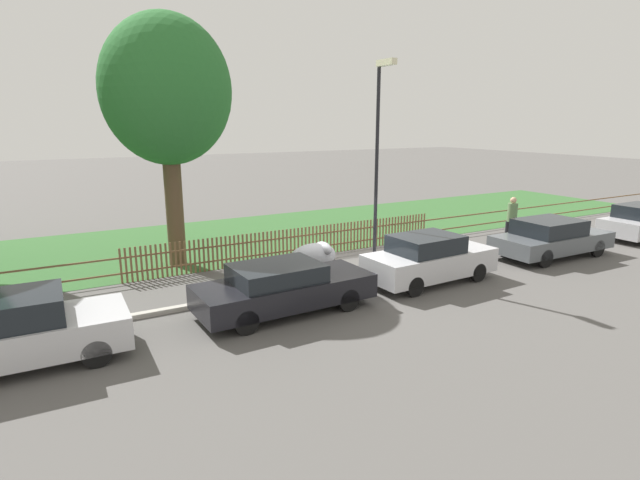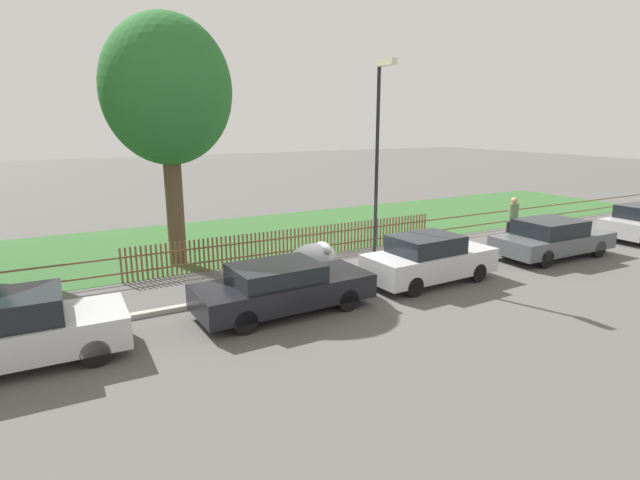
{
  "view_description": "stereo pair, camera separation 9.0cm",
  "coord_description": "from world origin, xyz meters",
  "px_view_note": "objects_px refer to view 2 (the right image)",
  "views": [
    {
      "loc": [
        -7.63,
        -12.09,
        4.7
      ],
      "look_at": [
        -0.19,
        1.09,
        1.1
      ],
      "focal_mm": 28.0,
      "sensor_mm": 36.0,
      "label": 1
    },
    {
      "loc": [
        -7.55,
        -12.13,
        4.7
      ],
      "look_at": [
        -0.19,
        1.09,
        1.1
      ],
      "focal_mm": 28.0,
      "sensor_mm": 36.0,
      "label": 2
    }
  ],
  "objects_px": {
    "parked_car_navy_estate": "(282,287)",
    "tree_behind_motorcycle": "(167,92)",
    "pedestrian_near_fence": "(513,218)",
    "covered_motorcycle": "(314,257)",
    "parked_car_black_saloon": "(23,329)",
    "street_lamp": "(379,146)",
    "parked_car_red_compact": "(429,259)",
    "parked_car_white_van": "(552,238)"
  },
  "relations": [
    {
      "from": "parked_car_navy_estate",
      "to": "tree_behind_motorcycle",
      "type": "xyz_separation_m",
      "value": [
        -1.24,
        5.69,
        4.94
      ]
    },
    {
      "from": "parked_car_navy_estate",
      "to": "pedestrian_near_fence",
      "type": "relative_size",
      "value": 2.45
    },
    {
      "from": "covered_motorcycle",
      "to": "pedestrian_near_fence",
      "type": "distance_m",
      "value": 8.83
    },
    {
      "from": "parked_car_black_saloon",
      "to": "street_lamp",
      "type": "bearing_deg",
      "value": 11.48
    },
    {
      "from": "parked_car_red_compact",
      "to": "covered_motorcycle",
      "type": "xyz_separation_m",
      "value": [
        -2.77,
        2.1,
        -0.08
      ]
    },
    {
      "from": "tree_behind_motorcycle",
      "to": "parked_car_black_saloon",
      "type": "bearing_deg",
      "value": -127.56
    },
    {
      "from": "parked_car_white_van",
      "to": "pedestrian_near_fence",
      "type": "xyz_separation_m",
      "value": [
        0.32,
        2.0,
        0.36
      ]
    },
    {
      "from": "parked_car_white_van",
      "to": "covered_motorcycle",
      "type": "bearing_deg",
      "value": 167.69
    },
    {
      "from": "parked_car_black_saloon",
      "to": "street_lamp",
      "type": "relative_size",
      "value": 0.59
    },
    {
      "from": "parked_car_white_van",
      "to": "parked_car_black_saloon",
      "type": "bearing_deg",
      "value": -178.48
    },
    {
      "from": "parked_car_white_van",
      "to": "pedestrian_near_fence",
      "type": "height_order",
      "value": "pedestrian_near_fence"
    },
    {
      "from": "tree_behind_motorcycle",
      "to": "pedestrian_near_fence",
      "type": "height_order",
      "value": "tree_behind_motorcycle"
    },
    {
      "from": "covered_motorcycle",
      "to": "street_lamp",
      "type": "height_order",
      "value": "street_lamp"
    },
    {
      "from": "parked_car_black_saloon",
      "to": "covered_motorcycle",
      "type": "xyz_separation_m",
      "value": [
        7.68,
        2.17,
        -0.07
      ]
    },
    {
      "from": "pedestrian_near_fence",
      "to": "street_lamp",
      "type": "relative_size",
      "value": 0.29
    },
    {
      "from": "covered_motorcycle",
      "to": "tree_behind_motorcycle",
      "type": "bearing_deg",
      "value": 131.25
    },
    {
      "from": "parked_car_black_saloon",
      "to": "parked_car_red_compact",
      "type": "bearing_deg",
      "value": 1.61
    },
    {
      "from": "parked_car_black_saloon",
      "to": "parked_car_navy_estate",
      "type": "xyz_separation_m",
      "value": [
        5.63,
        0.02,
        -0.06
      ]
    },
    {
      "from": "tree_behind_motorcycle",
      "to": "pedestrian_near_fence",
      "type": "bearing_deg",
      "value": -16.23
    },
    {
      "from": "parked_car_red_compact",
      "to": "street_lamp",
      "type": "distance_m",
      "value": 3.74
    },
    {
      "from": "parked_car_navy_estate",
      "to": "parked_car_white_van",
      "type": "bearing_deg",
      "value": -0.91
    },
    {
      "from": "parked_car_black_saloon",
      "to": "parked_car_white_van",
      "type": "relative_size",
      "value": 0.83
    },
    {
      "from": "covered_motorcycle",
      "to": "tree_behind_motorcycle",
      "type": "relative_size",
      "value": 0.22
    },
    {
      "from": "tree_behind_motorcycle",
      "to": "covered_motorcycle",
      "type": "bearing_deg",
      "value": -47.06
    },
    {
      "from": "parked_car_white_van",
      "to": "tree_behind_motorcycle",
      "type": "height_order",
      "value": "tree_behind_motorcycle"
    },
    {
      "from": "parked_car_black_saloon",
      "to": "street_lamp",
      "type": "height_order",
      "value": "street_lamp"
    },
    {
      "from": "parked_car_red_compact",
      "to": "covered_motorcycle",
      "type": "relative_size",
      "value": 2.33
    },
    {
      "from": "tree_behind_motorcycle",
      "to": "parked_car_red_compact",
      "type": "bearing_deg",
      "value": -42.91
    },
    {
      "from": "parked_car_white_van",
      "to": "covered_motorcycle",
      "type": "relative_size",
      "value": 2.56
    },
    {
      "from": "parked_car_navy_estate",
      "to": "covered_motorcycle",
      "type": "bearing_deg",
      "value": 44.57
    },
    {
      "from": "parked_car_navy_estate",
      "to": "pedestrian_near_fence",
      "type": "distance_m",
      "value": 11.1
    },
    {
      "from": "parked_car_navy_estate",
      "to": "pedestrian_near_fence",
      "type": "height_order",
      "value": "pedestrian_near_fence"
    },
    {
      "from": "parked_car_white_van",
      "to": "covered_motorcycle",
      "type": "height_order",
      "value": "parked_car_white_van"
    },
    {
      "from": "street_lamp",
      "to": "parked_car_white_van",
      "type": "bearing_deg",
      "value": -13.83
    },
    {
      "from": "parked_car_navy_estate",
      "to": "tree_behind_motorcycle",
      "type": "relative_size",
      "value": 0.57
    },
    {
      "from": "parked_car_white_van",
      "to": "covered_motorcycle",
      "type": "xyz_separation_m",
      "value": [
        -8.5,
        1.99,
        -0.04
      ]
    },
    {
      "from": "parked_car_navy_estate",
      "to": "parked_car_white_van",
      "type": "xyz_separation_m",
      "value": [
        10.55,
        0.16,
        0.03
      ]
    },
    {
      "from": "parked_car_navy_estate",
      "to": "street_lamp",
      "type": "bearing_deg",
      "value": 21.26
    },
    {
      "from": "tree_behind_motorcycle",
      "to": "pedestrian_near_fence",
      "type": "distance_m",
      "value": 13.41
    },
    {
      "from": "pedestrian_near_fence",
      "to": "parked_car_black_saloon",
      "type": "bearing_deg",
      "value": -126.15
    },
    {
      "from": "parked_car_red_compact",
      "to": "covered_motorcycle",
      "type": "height_order",
      "value": "parked_car_red_compact"
    },
    {
      "from": "parked_car_white_van",
      "to": "street_lamp",
      "type": "height_order",
      "value": "street_lamp"
    }
  ]
}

